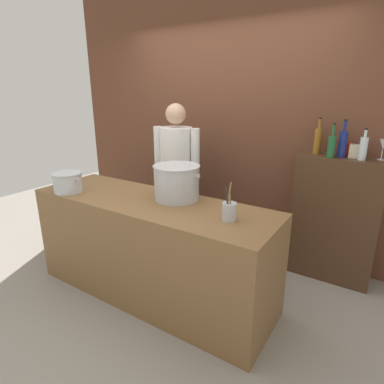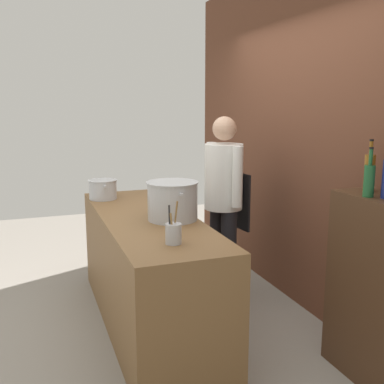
# 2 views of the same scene
# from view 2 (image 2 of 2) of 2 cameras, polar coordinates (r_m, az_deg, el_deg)

# --- Properties ---
(ground_plane) EXTENTS (8.00, 8.00, 0.00)m
(ground_plane) POSITION_cam_2_polar(r_m,az_deg,el_deg) (3.93, -5.38, -15.85)
(ground_plane) COLOR gray
(brick_back_panel) EXTENTS (4.40, 0.10, 3.00)m
(brick_back_panel) POSITION_cam_2_polar(r_m,az_deg,el_deg) (4.09, 13.72, 6.89)
(brick_back_panel) COLOR brown
(brick_back_panel) RESTS_ON ground_plane
(prep_counter) EXTENTS (2.20, 0.70, 0.90)m
(prep_counter) POSITION_cam_2_polar(r_m,az_deg,el_deg) (3.75, -5.50, -9.70)
(prep_counter) COLOR brown
(prep_counter) RESTS_ON ground_plane
(bar_cabinet) EXTENTS (0.76, 0.32, 1.21)m
(bar_cabinet) POSITION_cam_2_polar(r_m,az_deg,el_deg) (3.16, 22.82, -11.56)
(bar_cabinet) COLOR #472D1C
(bar_cabinet) RESTS_ON ground_plane
(chef) EXTENTS (0.53, 0.38, 1.66)m
(chef) POSITION_cam_2_polar(r_m,az_deg,el_deg) (4.10, 4.00, -0.35)
(chef) COLOR black
(chef) RESTS_ON ground_plane
(stockpot_large) EXTENTS (0.45, 0.39, 0.29)m
(stockpot_large) POSITION_cam_2_polar(r_m,az_deg,el_deg) (3.47, -2.44, -1.09)
(stockpot_large) COLOR #B7BABF
(stockpot_large) RESTS_ON prep_counter
(stockpot_small) EXTENTS (0.32, 0.26, 0.18)m
(stockpot_small) POSITION_cam_2_polar(r_m,az_deg,el_deg) (4.30, -11.05, 0.32)
(stockpot_small) COLOR #B7BABF
(stockpot_small) RESTS_ON prep_counter
(utensil_crock) EXTENTS (0.10, 0.10, 0.27)m
(utensil_crock) POSITION_cam_2_polar(r_m,az_deg,el_deg) (2.89, -2.33, -5.13)
(utensil_crock) COLOR #B7BABF
(utensil_crock) RESTS_ON prep_counter
(wine_bottle_amber) EXTENTS (0.07, 0.07, 0.34)m
(wine_bottle_amber) POSITION_cam_2_polar(r_m,az_deg,el_deg) (3.17, 21.22, 2.37)
(wine_bottle_amber) COLOR #8C5919
(wine_bottle_amber) RESTS_ON bar_cabinet
(wine_bottle_green) EXTENTS (0.07, 0.07, 0.30)m
(wine_bottle_green) POSITION_cam_2_polar(r_m,az_deg,el_deg) (2.98, 21.20, 1.48)
(wine_bottle_green) COLOR #1E592D
(wine_bottle_green) RESTS_ON bar_cabinet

